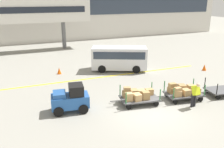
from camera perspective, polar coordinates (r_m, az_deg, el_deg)
The scene contains 12 objects.
ground_plane at distance 14.18m, azimuth 8.75°, elevation -8.81°, with size 120.00×120.00×0.00m, color gray.
apron_lead_line at distance 19.95m, azimuth -1.86°, elevation -0.67°, with size 17.86×0.20×0.01m, color yellow.
terminal_building at distance 37.33m, azimuth -13.07°, elevation 14.81°, with size 57.56×2.51×9.42m.
jet_bridge at distance 30.72m, azimuth -22.26°, elevation 13.39°, with size 16.49×3.00×6.01m.
baggage_tug at distance 14.01m, azimuth -9.76°, elevation -5.80°, with size 2.25×1.53×1.58m.
baggage_cart_lead at distance 14.90m, azimuth 6.10°, elevation -5.10°, with size 3.08×1.76×1.10m.
baggage_cart_middle at distance 16.10m, azimuth 16.49°, elevation -3.95°, with size 3.08×1.76×1.10m.
baggage_cart_tail at distance 17.85m, azimuth 24.91°, elevation -3.45°, with size 3.08×1.76×1.10m.
baggage_handler at distance 15.06m, azimuth 19.07°, elevation -4.38°, with size 0.43×0.46×1.56m.
shuttle_van at distance 21.52m, azimuth 1.72°, elevation 4.11°, with size 5.15×3.78×2.10m.
safety_cone_near at distance 21.13m, azimuth -12.37°, elevation 0.74°, with size 0.36×0.36×0.55m, color #EA590F.
safety_cone_far at distance 23.18m, azimuth 20.99°, elevation 1.46°, with size 0.36×0.36×0.55m, color #EA590F.
Camera 1 is at (-6.92, -10.67, 6.26)m, focal length 38.69 mm.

